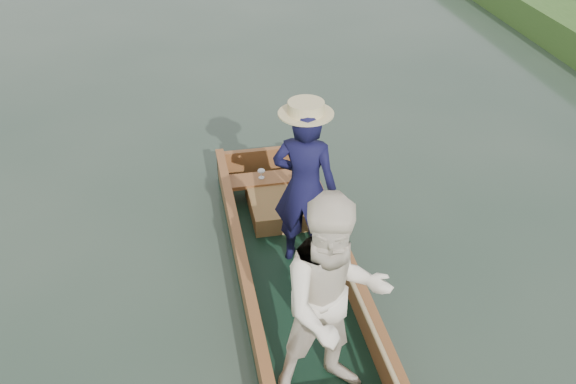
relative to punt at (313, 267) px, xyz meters
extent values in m
plane|color=#283D30|center=(-0.05, 0.28, -0.71)|extent=(120.00, 120.00, 0.00)
cube|color=black|center=(-0.05, 0.28, -0.67)|extent=(1.10, 5.00, 0.08)
cube|color=brown|center=(-0.56, 0.28, -0.47)|extent=(0.08, 5.00, 0.32)
cube|color=brown|center=(0.46, 0.28, -0.47)|extent=(0.08, 5.00, 0.32)
cube|color=brown|center=(-0.05, 2.74, -0.47)|extent=(1.10, 0.08, 0.32)
cube|color=brown|center=(-0.56, 0.28, -0.29)|extent=(0.10, 5.00, 0.04)
cube|color=brown|center=(0.46, 0.28, -0.29)|extent=(0.10, 5.00, 0.04)
cube|color=brown|center=(-0.05, 2.18, -0.41)|extent=(0.94, 0.30, 0.05)
imported|color=black|center=(0.12, 0.91, 0.25)|extent=(0.76, 0.64, 1.77)
cylinder|color=beige|center=(0.12, 0.91, 1.10)|extent=(0.52, 0.52, 0.12)
imported|color=white|center=(-0.03, -0.81, 0.32)|extent=(0.99, 0.80, 1.90)
cube|color=#A85636|center=(0.10, 1.79, -0.52)|extent=(0.85, 0.90, 0.22)
sphere|color=#A48857|center=(0.34, 1.69, -0.32)|extent=(0.17, 0.17, 0.17)
sphere|color=#A48857|center=(0.34, 1.68, -0.19)|extent=(0.13, 0.13, 0.13)
sphere|color=#A48857|center=(0.30, 1.68, -0.13)|extent=(0.05, 0.05, 0.05)
sphere|color=#A48857|center=(0.39, 1.68, -0.13)|extent=(0.05, 0.05, 0.05)
sphere|color=#A48857|center=(0.34, 1.63, -0.20)|extent=(0.05, 0.05, 0.05)
sphere|color=#A48857|center=(0.27, 1.67, -0.29)|extent=(0.06, 0.06, 0.06)
sphere|color=#A48857|center=(0.42, 1.67, -0.29)|extent=(0.06, 0.06, 0.06)
sphere|color=#A48857|center=(0.30, 1.66, -0.39)|extent=(0.07, 0.07, 0.07)
sphere|color=#A48857|center=(0.39, 1.66, -0.39)|extent=(0.07, 0.07, 0.07)
cylinder|color=silver|center=(-0.13, 2.18, -0.38)|extent=(0.07, 0.07, 0.01)
cylinder|color=silver|center=(-0.13, 2.18, -0.34)|extent=(0.01, 0.01, 0.08)
ellipsoid|color=silver|center=(-0.13, 2.18, -0.29)|extent=(0.09, 0.09, 0.05)
cylinder|color=tan|center=(0.38, 0.33, -0.25)|extent=(0.04, 3.98, 0.18)
camera|label=1|loc=(-1.06, -4.28, 3.68)|focal=40.00mm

